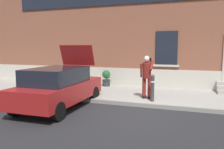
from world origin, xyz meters
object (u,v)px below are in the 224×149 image
at_px(hatchback_car_red, 59,86).
at_px(person_on_phone, 147,74).
at_px(bollard_far_left, 60,82).
at_px(planter_olive, 70,76).
at_px(planter_charcoal, 106,78).
at_px(bollard_near_person, 152,87).

xyz_separation_m(hatchback_car_red, person_on_phone, (2.89, 1.89, 0.35)).
bearing_deg(bollard_far_left, hatchback_car_red, -58.90).
relative_size(planter_olive, planter_charcoal, 1.00).
height_order(bollard_near_person, person_on_phone, person_on_phone).
relative_size(bollard_far_left, planter_charcoal, 1.22).
height_order(hatchback_car_red, planter_olive, hatchback_car_red).
bearing_deg(hatchback_car_red, planter_olive, 114.81).
height_order(person_on_phone, planter_olive, person_on_phone).
xyz_separation_m(hatchback_car_red, planter_charcoal, (0.25, 4.21, -0.19)).
bearing_deg(planter_olive, planter_charcoal, 1.47).
height_order(bollard_far_left, person_on_phone, person_on_phone).
relative_size(bollard_near_person, bollard_far_left, 1.00).
bearing_deg(hatchback_car_red, person_on_phone, 33.28).
xyz_separation_m(bollard_far_left, person_on_phone, (3.80, 0.37, 0.44)).
height_order(bollard_near_person, planter_olive, bollard_near_person).
xyz_separation_m(bollard_near_person, person_on_phone, (-0.30, 0.37, 0.44)).
bearing_deg(bollard_near_person, hatchback_car_red, -154.53).
xyz_separation_m(person_on_phone, planter_charcoal, (-2.63, 2.32, -0.55)).
bearing_deg(person_on_phone, planter_olive, 170.84).
bearing_deg(planter_charcoal, hatchback_car_red, -93.42).
height_order(bollard_near_person, planter_charcoal, bollard_near_person).
bearing_deg(planter_olive, bollard_near_person, -27.31).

